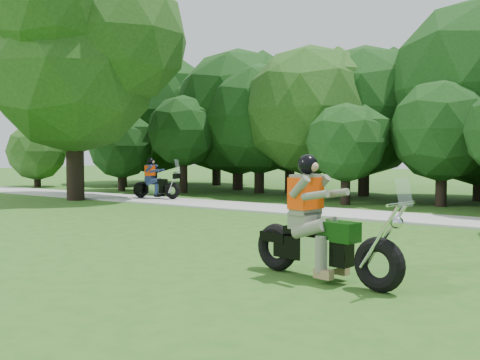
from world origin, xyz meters
The scene contains 6 objects.
ground centered at (0.00, 0.00, 0.00)m, with size 100.00×100.00×0.00m, color #275B1A.
walkway centered at (0.00, 8.00, 0.03)m, with size 60.00×2.20×0.06m, color #ADADA8.
tree_line centered at (0.70, 14.82, 3.71)m, with size 39.44×11.49×7.80m.
big_tree_west centered at (-10.54, 6.85, 5.76)m, with size 8.64×6.56×9.96m.
chopper_motorcycle centered at (3.05, 0.13, 0.69)m, with size 2.60×0.94×1.87m.
touring_motorcycle centered at (-8.07, 8.31, 0.64)m, with size 2.07×0.94×1.59m.
Camera 1 is at (6.56, -7.06, 1.92)m, focal length 40.00 mm.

